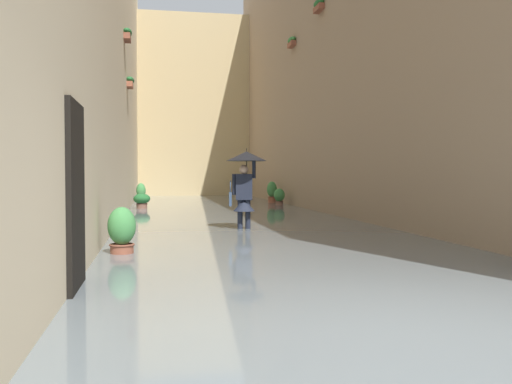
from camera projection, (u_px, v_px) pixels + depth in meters
name	position (u px, v px, depth m)	size (l,w,h in m)	color
ground_plane	(224.00, 216.00, 18.34)	(68.78, 68.78, 0.00)	slate
flood_water	(224.00, 214.00, 18.34)	(7.09, 33.51, 0.13)	slate
building_facade_left	(343.00, 36.00, 18.86)	(2.04, 31.51, 12.02)	gray
building_facade_right	(95.00, 20.00, 17.40)	(2.04, 31.51, 12.36)	beige
building_facade_far	(193.00, 107.00, 32.57)	(9.89, 1.80, 10.47)	tan
person_wading	(245.00, 176.00, 12.91)	(0.94, 0.94, 1.98)	#2D2319
potted_plant_mid_right	(141.00, 194.00, 24.33)	(0.41, 0.41, 0.98)	brown
potted_plant_near_right	(142.00, 201.00, 20.34)	(0.61, 0.61, 0.67)	brown
potted_plant_far_right	(122.00, 232.00, 8.98)	(0.45, 0.45, 0.87)	brown
potted_plant_mid_left	(279.00, 197.00, 22.42)	(0.44, 0.44, 0.79)	brown
potted_plant_far_left	(272.00, 192.00, 24.24)	(0.43, 0.43, 1.04)	#9E563D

